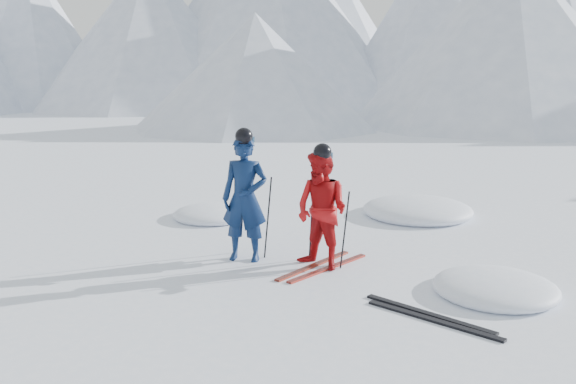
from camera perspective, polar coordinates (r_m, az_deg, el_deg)
The scene contains 12 objects.
ground at distance 7.85m, azimuth 11.59°, elevation -10.04°, with size 160.00×160.00×0.00m, color white.
skier_blue at distance 9.11m, azimuth -4.07°, elevation -0.61°, with size 0.69×0.45×1.90m, color #0B1E43.
skier_red at distance 8.74m, azimuth 3.17°, elevation -1.73°, with size 0.83×0.65×1.72m, color #AC0D0F.
pole_blue_left at distance 9.46m, azimuth -5.04°, elevation -2.14°, with size 0.02×0.02×1.27m, color black.
pole_blue_right at distance 9.25m, azimuth -1.89°, elevation -2.42°, with size 0.02×0.02×1.27m, color black.
pole_red_left at distance 9.15m, azimuth 2.19°, elevation -2.96°, with size 0.02×0.02×1.14m, color black.
pole_red_right at distance 8.81m, azimuth 5.34°, elevation -3.57°, with size 0.02×0.02×1.14m, color black.
ski_worn_left at distance 9.02m, azimuth 2.43°, elevation -6.87°, with size 0.09×1.70×0.03m, color black.
ski_worn_right at distance 8.91m, azimuth 3.81°, elevation -7.11°, with size 0.09×1.70×0.03m, color black.
ski_loose_a at distance 7.50m, azimuth 12.99°, elevation -11.05°, with size 0.09×1.70×0.03m, color black.
ski_loose_b at distance 7.34m, azimuth 13.39°, elevation -11.57°, with size 0.09×1.70×0.03m, color black.
snow_lumps at distance 10.63m, azimuth 10.39°, elevation -4.29°, with size 9.51×8.17×0.47m.
Camera 1 is at (2.24, -6.97, 2.84)m, focal length 38.00 mm.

